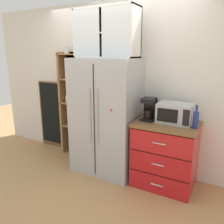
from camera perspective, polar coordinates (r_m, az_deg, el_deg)
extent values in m
plane|color=tan|center=(3.71, -1.59, -14.22)|extent=(10.85, 10.85, 0.00)
cube|color=silver|center=(3.63, 1.48, 6.50)|extent=(5.14, 0.10, 2.55)
cube|color=#ADAFB5|center=(3.40, -1.48, -1.20)|extent=(0.95, 0.65, 1.72)
cube|color=black|center=(3.13, -4.52, -2.64)|extent=(0.01, 0.01, 1.59)
cylinder|color=#ADAFB5|center=(3.13, -5.58, -1.02)|extent=(0.02, 0.02, 0.78)
cylinder|color=#ADAFB5|center=(3.06, -3.72, -1.32)|extent=(0.02, 0.02, 0.78)
cube|color=red|center=(2.94, -0.24, 0.46)|extent=(0.02, 0.01, 0.02)
cube|color=brown|center=(4.08, -8.44, 1.98)|extent=(0.55, 0.04, 1.81)
cube|color=#9E7042|center=(4.13, -12.11, 1.97)|extent=(0.04, 0.21, 1.81)
cube|color=#9E7042|center=(3.85, -6.76, 1.25)|extent=(0.04, 0.21, 1.81)
cube|color=#9E7042|center=(4.09, -9.31, -3.56)|extent=(0.49, 0.21, 0.02)
cylinder|color=silver|center=(4.14, -10.45, -2.54)|extent=(0.07, 0.07, 0.10)
cylinder|color=#CCB78C|center=(4.14, -10.44, -2.73)|extent=(0.06, 0.06, 0.07)
cylinder|color=#B2B2B7|center=(4.12, -10.48, -1.82)|extent=(0.07, 0.07, 0.01)
cylinder|color=silver|center=(4.01, -8.19, -3.00)|extent=(0.07, 0.07, 0.10)
cylinder|color=beige|center=(4.02, -8.18, -3.20)|extent=(0.06, 0.06, 0.07)
cylinder|color=#B2B2B7|center=(3.99, -8.22, -2.25)|extent=(0.06, 0.06, 0.01)
cube|color=#9E7042|center=(3.98, -9.55, 2.13)|extent=(0.49, 0.21, 0.02)
cylinder|color=silver|center=(4.05, -11.18, 3.19)|extent=(0.07, 0.07, 0.11)
cylinder|color=white|center=(4.05, -11.17, 2.96)|extent=(0.06, 0.06, 0.07)
cylinder|color=#B2B2B7|center=(4.04, -11.22, 4.03)|extent=(0.07, 0.07, 0.01)
cylinder|color=silver|center=(3.97, -9.47, 3.12)|extent=(0.07, 0.07, 0.12)
cylinder|color=#E0C67F|center=(3.97, -9.46, 2.87)|extent=(0.06, 0.06, 0.08)
cylinder|color=#B2B2B7|center=(3.96, -9.51, 4.05)|extent=(0.07, 0.07, 0.01)
cylinder|color=silver|center=(3.88, -7.94, 2.81)|extent=(0.06, 0.06, 0.11)
cylinder|color=white|center=(3.88, -7.94, 2.58)|extent=(0.05, 0.05, 0.07)
cylinder|color=#B2B2B7|center=(3.87, -7.98, 3.68)|extent=(0.06, 0.06, 0.01)
cube|color=#9E7042|center=(3.91, -9.81, 8.07)|extent=(0.49, 0.21, 0.02)
cylinder|color=silver|center=(3.97, -10.96, 9.15)|extent=(0.08, 0.08, 0.12)
cylinder|color=brown|center=(3.97, -10.95, 8.89)|extent=(0.06, 0.06, 0.08)
cylinder|color=#B2B2B7|center=(3.97, -11.01, 10.14)|extent=(0.07, 0.07, 0.01)
cylinder|color=silver|center=(3.85, -8.53, 8.88)|extent=(0.06, 0.06, 0.10)
cylinder|color=#382316|center=(3.86, -8.53, 8.67)|extent=(0.05, 0.05, 0.06)
cylinder|color=#B2B2B7|center=(3.85, -8.56, 9.67)|extent=(0.06, 0.06, 0.01)
cube|color=#9E7042|center=(3.89, -10.08, 14.16)|extent=(0.49, 0.21, 0.02)
cylinder|color=silver|center=(3.94, -11.36, 14.96)|extent=(0.08, 0.08, 0.10)
cylinder|color=#B77A38|center=(3.94, -11.35, 14.75)|extent=(0.07, 0.07, 0.07)
cylinder|color=#B2B2B7|center=(3.94, -11.40, 15.78)|extent=(0.08, 0.08, 0.01)
cylinder|color=silver|center=(3.83, -8.79, 15.18)|extent=(0.08, 0.08, 0.11)
cylinder|color=#2D2D2D|center=(3.83, -8.78, 14.93)|extent=(0.07, 0.07, 0.08)
cylinder|color=#B2B2B7|center=(3.83, -8.83, 16.11)|extent=(0.08, 0.08, 0.01)
cube|color=red|center=(3.24, 13.22, -10.60)|extent=(0.80, 0.60, 0.86)
cube|color=brown|center=(3.07, 13.71, -2.98)|extent=(0.83, 0.63, 0.04)
cube|color=black|center=(3.05, 11.42, -15.46)|extent=(0.78, 0.00, 0.01)
cube|color=silver|center=(3.11, 11.23, -17.64)|extent=(0.16, 0.01, 0.01)
cube|color=black|center=(2.92, 11.70, -10.57)|extent=(0.78, 0.00, 0.01)
cube|color=silver|center=(2.97, 11.51, -12.95)|extent=(0.16, 0.01, 0.01)
cube|color=black|center=(2.81, 12.00, -5.27)|extent=(0.78, 0.00, 0.01)
cube|color=silver|center=(2.85, 11.81, -7.82)|extent=(0.16, 0.01, 0.01)
cube|color=#ADAFB5|center=(3.06, 15.66, -0.27)|extent=(0.44, 0.32, 0.26)
cube|color=black|center=(2.92, 13.76, -0.85)|extent=(0.26, 0.01, 0.17)
cube|color=black|center=(2.87, 18.17, -1.43)|extent=(0.08, 0.01, 0.20)
cube|color=black|center=(3.12, 9.10, -1.82)|extent=(0.17, 0.20, 0.03)
cube|color=black|center=(3.15, 9.63, 0.85)|extent=(0.17, 0.06, 0.30)
cube|color=black|center=(3.05, 9.30, 2.95)|extent=(0.17, 0.20, 0.06)
cylinder|color=black|center=(3.09, 9.09, -0.54)|extent=(0.11, 0.11, 0.12)
cylinder|color=#8CA37F|center=(2.99, 13.41, -2.25)|extent=(0.08, 0.08, 0.08)
torus|color=#8CA37F|center=(2.98, 14.39, -2.31)|extent=(0.05, 0.01, 0.05)
cylinder|color=navy|center=(2.92, 20.34, -1.93)|extent=(0.07, 0.07, 0.21)
cone|color=navy|center=(2.89, 20.53, 0.13)|extent=(0.07, 0.07, 0.04)
cylinder|color=navy|center=(2.88, 20.58, 0.70)|extent=(0.03, 0.03, 0.07)
cylinder|color=black|center=(2.88, 20.65, 1.48)|extent=(0.03, 0.03, 0.01)
cube|color=silver|center=(3.42, -0.10, 19.07)|extent=(0.92, 0.02, 0.66)
cube|color=silver|center=(3.34, -1.47, 24.71)|extent=(0.92, 0.32, 0.02)
cube|color=silver|center=(3.28, -1.40, 13.68)|extent=(0.92, 0.32, 0.02)
cube|color=silver|center=(3.54, -8.06, 18.79)|extent=(0.02, 0.32, 0.66)
cube|color=silver|center=(3.09, 6.18, 19.46)|extent=(0.02, 0.32, 0.66)
cube|color=silver|center=(3.29, -1.44, 19.24)|extent=(0.89, 0.30, 0.02)
cube|color=silver|center=(3.29, -6.52, 19.16)|extent=(0.42, 0.01, 0.62)
cube|color=silver|center=(3.05, 0.96, 19.61)|extent=(0.42, 0.01, 0.62)
cylinder|color=silver|center=(3.46, -6.13, 13.85)|extent=(0.05, 0.05, 0.00)
cylinder|color=silver|center=(3.46, -6.15, 14.40)|extent=(0.01, 0.01, 0.07)
cone|color=silver|center=(3.46, -6.18, 15.39)|extent=(0.06, 0.06, 0.05)
cylinder|color=silver|center=(3.34, -3.03, 13.89)|extent=(0.05, 0.05, 0.00)
cylinder|color=silver|center=(3.34, -3.04, 14.45)|extent=(0.01, 0.01, 0.07)
cone|color=silver|center=(3.34, -3.05, 15.48)|extent=(0.06, 0.06, 0.05)
cylinder|color=silver|center=(3.23, 0.28, 13.88)|extent=(0.05, 0.05, 0.00)
cylinder|color=silver|center=(3.23, 0.29, 14.47)|extent=(0.01, 0.01, 0.07)
cone|color=silver|center=(3.23, 0.29, 15.53)|extent=(0.06, 0.06, 0.05)
cylinder|color=silver|center=(3.14, 3.82, 13.83)|extent=(0.05, 0.05, 0.00)
cylinder|color=silver|center=(3.14, 3.83, 14.43)|extent=(0.01, 0.01, 0.07)
cone|color=silver|center=(3.14, 3.85, 15.53)|extent=(0.06, 0.06, 0.05)
cylinder|color=white|center=(3.44, -5.64, 19.65)|extent=(0.06, 0.06, 0.07)
cylinder|color=white|center=(3.17, 3.13, 20.14)|extent=(0.06, 0.06, 0.07)
cube|color=brown|center=(4.50, -14.69, -0.71)|extent=(0.60, 0.04, 1.27)
cube|color=black|center=(4.48, -14.89, -0.40)|extent=(0.54, 0.01, 1.17)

